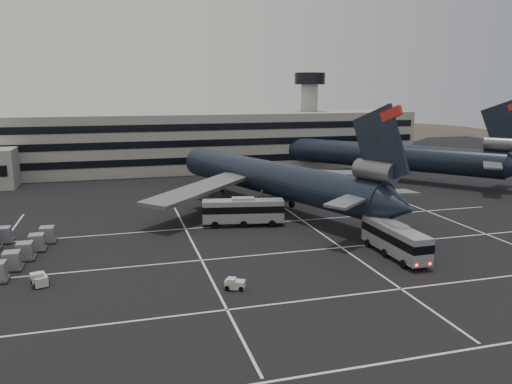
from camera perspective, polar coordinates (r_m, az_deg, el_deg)
ground at (r=57.28m, az=0.43°, el=-8.56°), size 260.00×260.00×0.00m
lane_markings at (r=58.18m, az=1.14°, el=-8.23°), size 90.00×55.62×0.01m
terminal at (r=124.03m, az=-10.08°, el=5.54°), size 125.00×26.00×24.00m
hills at (r=226.32m, az=-7.15°, el=3.50°), size 352.00×180.00×44.00m
trijet_main at (r=83.56m, az=1.81°, el=1.64°), size 44.34×55.57×18.08m
trijet_far at (r=114.21m, az=15.31°, el=4.04°), size 41.55×47.72×18.08m
bus_near at (r=62.42m, az=15.61°, el=-5.11°), size 3.12×11.72×4.12m
bus_far at (r=73.53m, az=-1.49°, el=-2.10°), size 12.26×4.95×4.22m
tug_a at (r=56.55m, az=-23.49°, el=-9.13°), size 2.06×2.64×1.50m
tug_b at (r=51.15m, az=-2.34°, el=-10.44°), size 2.28×1.90×1.27m
uld_cluster at (r=66.49m, az=-27.14°, el=-6.06°), size 11.55×17.54×2.10m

